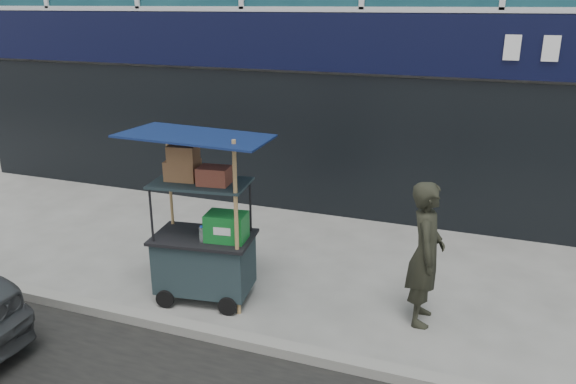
% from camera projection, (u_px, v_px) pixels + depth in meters
% --- Properties ---
extents(ground, '(80.00, 80.00, 0.00)m').
position_uv_depth(ground, '(266.00, 339.00, 6.15)').
color(ground, slate).
rests_on(ground, ground).
extents(curb, '(80.00, 0.18, 0.12)m').
position_uv_depth(curb, '(259.00, 344.00, 5.95)').
color(curb, gray).
rests_on(curb, ground).
extents(vendor_cart, '(1.74, 1.33, 2.16)m').
position_uv_depth(vendor_cart, '(205.00, 242.00, 6.77)').
color(vendor_cart, '#1C2A30').
rests_on(vendor_cart, ground).
extents(vendor_man, '(0.45, 0.64, 1.68)m').
position_uv_depth(vendor_man, '(426.00, 254.00, 6.26)').
color(vendor_man, black).
rests_on(vendor_man, ground).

